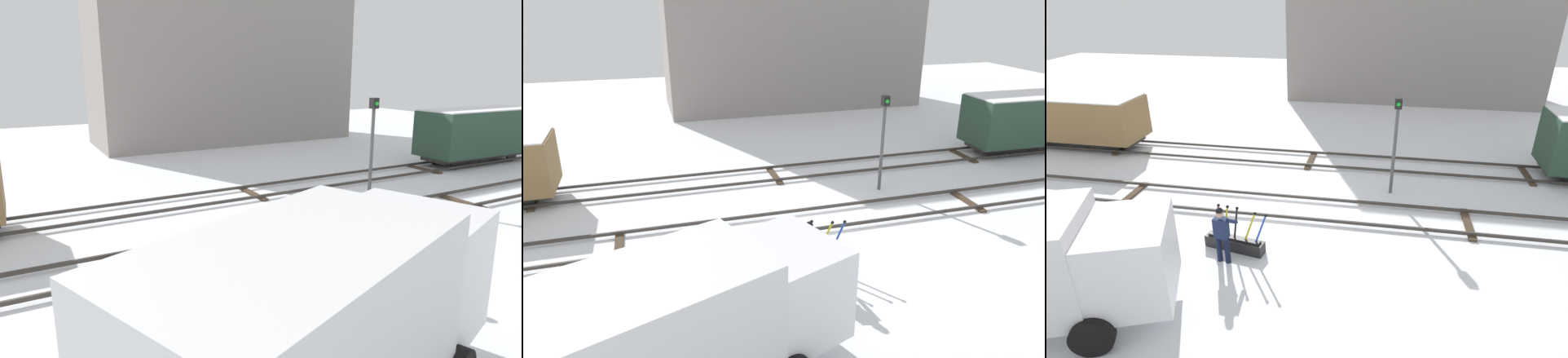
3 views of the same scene
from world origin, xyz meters
TOP-DOWN VIEW (x-y plane):
  - ground_plane at (0.00, 0.00)m, footprint 60.00×60.00m
  - track_main_line at (0.00, 0.00)m, footprint 44.00×1.94m
  - track_siding_near at (0.00, 4.35)m, footprint 44.00×1.94m
  - switch_lever_frame at (-1.04, -2.59)m, footprint 1.99×0.67m
  - rail_worker at (-1.15, -3.17)m, footprint 0.61×0.72m
  - delivery_truck at (-4.42, -6.19)m, footprint 6.30×4.11m
  - signal_post at (3.41, 1.90)m, footprint 0.24×0.32m
  - apartment_building at (4.59, 17.08)m, footprint 15.94×6.08m
  - freight_car_back_track at (12.22, 4.35)m, footprint 6.11×2.35m

SIDE VIEW (x-z plane):
  - ground_plane at x=0.00m, z-range 0.00..0.00m
  - track_siding_near at x=0.00m, z-range 0.02..0.20m
  - track_main_line at x=0.00m, z-range 0.02..0.20m
  - switch_lever_frame at x=-1.04m, z-range -0.47..0.97m
  - rail_worker at x=-1.15m, z-range 0.11..1.81m
  - freight_car_back_track at x=12.22m, z-range 0.18..2.82m
  - delivery_truck at x=-4.42m, z-range 0.19..3.02m
  - signal_post at x=3.41m, z-range 0.42..3.97m
  - apartment_building at x=4.59m, z-range 0.01..9.80m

